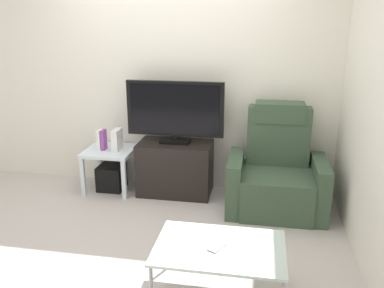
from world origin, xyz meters
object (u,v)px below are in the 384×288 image
tv_stand (175,168)px  book_leftmost (100,140)px  side_table (110,156)px  game_console (117,140)px  television (175,111)px  book_middle (104,140)px  subwoofer_box (112,177)px  cell_phone (217,247)px  coffee_table (220,250)px  recliner_armchair (277,174)px

tv_stand → book_leftmost: book_leftmost is taller
side_table → game_console: 0.22m
television → book_middle: (-0.81, -0.07, -0.35)m
tv_stand → television: bearing=90.0°
subwoofer_box → book_leftmost: size_ratio=1.27×
book_leftmost → cell_phone: 2.25m
coffee_table → game_console: bearing=129.0°
book_leftmost → game_console: (0.19, 0.03, 0.00)m
game_console → book_middle: bearing=-168.4°
recliner_armchair → coffee_table: bearing=-102.9°
tv_stand → subwoofer_box: size_ratio=2.83×
tv_stand → game_console: (-0.66, -0.02, 0.31)m
book_leftmost → cell_phone: bearing=-47.3°
tv_stand → coffee_table: (0.68, -1.68, 0.07)m
tv_stand → game_console: game_console is taller
recliner_armchair → coffee_table: recliner_armchair is taller
side_table → game_console: game_console is taller
cell_phone → side_table: bearing=157.8°
book_leftmost → game_console: 0.19m
tv_stand → book_middle: book_middle is taller
television → side_table: television is taller
television → game_console: size_ratio=4.57×
television → coffee_table: television is taller
book_leftmost → cell_phone: (1.52, -1.65, -0.20)m
tv_stand → subwoofer_box: tv_stand is taller
recliner_armchair → coffee_table: size_ratio=1.20×
television → subwoofer_box: television is taller
subwoofer_box → book_middle: size_ratio=1.24×
subwoofer_box → game_console: game_console is taller
side_table → recliner_armchair: bearing=-4.9°
subwoofer_box → game_console: 0.47m
tv_stand → subwoofer_box: (-0.75, -0.03, -0.16)m
recliner_armchair → subwoofer_box: size_ratio=3.77×
tv_stand → book_leftmost: (-0.85, -0.05, 0.30)m
recliner_armchair → game_console: size_ratio=4.64×
book_middle → game_console: size_ratio=0.99×
game_console → book_leftmost: bearing=-171.0°
cell_phone → subwoofer_box: bearing=157.8°
book_leftmost → tv_stand: bearing=3.2°
recliner_armchair → book_middle: bearing=179.0°
book_middle → coffee_table: size_ratio=0.26×
subwoofer_box → recliner_armchair: bearing=-4.9°
side_table → book_leftmost: bearing=-168.7°
coffee_table → cell_phone: (-0.01, -0.02, 0.03)m
television → side_table: (-0.75, -0.05, -0.55)m
tv_stand → side_table: 0.76m
recliner_armchair → book_leftmost: (-1.96, 0.14, 0.23)m
book_leftmost → television: bearing=4.5°
book_leftmost → game_console: bearing=9.0°
side_table → game_console: (0.09, 0.01, 0.20)m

